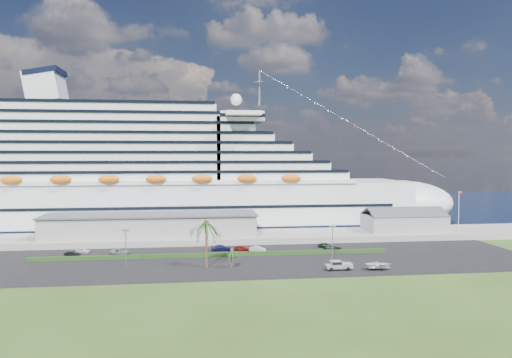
{
  "coord_description": "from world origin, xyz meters",
  "views": [
    {
      "loc": [
        -13.07,
        -106.4,
        25.38
      ],
      "look_at": [
        4.46,
        30.0,
        18.53
      ],
      "focal_mm": 35.0,
      "sensor_mm": 36.0,
      "label": 1
    }
  ],
  "objects": [
    {
      "name": "flagpole",
      "position": [
        70.04,
        40.0,
        8.27
      ],
      "size": [
        1.08,
        0.16,
        12.0
      ],
      "color": "silver",
      "rests_on": "wharf"
    },
    {
      "name": "water",
      "position": [
        0.0,
        130.0,
        0.01
      ],
      "size": [
        420.0,
        160.0,
        0.02
      ],
      "primitive_type": "cube",
      "color": "black",
      "rests_on": "ground"
    },
    {
      "name": "asphalt_lot",
      "position": [
        0.0,
        11.0,
        0.06
      ],
      "size": [
        140.0,
        38.0,
        0.12
      ],
      "primitive_type": "cube",
      "color": "black",
      "rests_on": "ground"
    },
    {
      "name": "parked_car_3",
      "position": [
        -5.55,
        23.01,
        0.9
      ],
      "size": [
        5.43,
        2.27,
        1.57
      ],
      "primitive_type": "imported",
      "rotation": [
        0.0,
        0.0,
        1.56
      ],
      "color": "#141649",
      "rests_on": "asphalt_lot"
    },
    {
      "name": "palm_short",
      "position": [
        -4.5,
        2.5,
        3.67
      ],
      "size": [
        3.53,
        3.53,
        4.56
      ],
      "color": "#47301E",
      "rests_on": "ground"
    },
    {
      "name": "parked_car_1",
      "position": [
        -42.67,
        20.78,
        0.75
      ],
      "size": [
        3.97,
        1.93,
        1.26
      ],
      "primitive_type": "imported",
      "rotation": [
        0.0,
        0.0,
        1.41
      ],
      "color": "black",
      "rests_on": "asphalt_lot"
    },
    {
      "name": "pickup_truck",
      "position": [
        18.48,
        -2.07,
        1.25
      ],
      "size": [
        5.82,
        2.33,
        2.05
      ],
      "color": "black",
      "rests_on": "asphalt_lot"
    },
    {
      "name": "parked_car_6",
      "position": [
        22.87,
        23.89,
        0.75
      ],
      "size": [
        4.92,
        3.34,
        1.25
      ],
      "primitive_type": "imported",
      "rotation": [
        0.0,
        0.0,
        1.26
      ],
      "color": "black",
      "rests_on": "asphalt_lot"
    },
    {
      "name": "cruise_ship",
      "position": [
        -21.53,
        64.0,
        16.69
      ],
      "size": [
        191.0,
        38.0,
        54.0
      ],
      "color": "silver",
      "rests_on": "ground"
    },
    {
      "name": "parked_car_0",
      "position": [
        -40.79,
        24.26,
        0.76
      ],
      "size": [
        4.02,
        2.87,
        1.27
      ],
      "primitive_type": "imported",
      "rotation": [
        0.0,
        0.0,
        1.16
      ],
      "color": "white",
      "rests_on": "asphalt_lot"
    },
    {
      "name": "hedge",
      "position": [
        -8.0,
        16.0,
        0.57
      ],
      "size": [
        88.0,
        1.1,
        0.9
      ],
      "primitive_type": "cube",
      "color": "#173210",
      "rests_on": "asphalt_lot"
    },
    {
      "name": "wharf",
      "position": [
        0.0,
        40.0,
        0.9
      ],
      "size": [
        240.0,
        20.0,
        1.8
      ],
      "primitive_type": "cube",
      "color": "gray",
      "rests_on": "ground"
    },
    {
      "name": "parked_car_4",
      "position": [
        -0.2,
        22.51,
        0.81
      ],
      "size": [
        4.39,
        3.06,
        1.39
      ],
      "primitive_type": "imported",
      "rotation": [
        0.0,
        0.0,
        1.18
      ],
      "color": "maroon",
      "rests_on": "asphalt_lot"
    },
    {
      "name": "port_shed",
      "position": [
        52.0,
        40.0,
        4.4
      ],
      "size": [
        24.0,
        12.31,
        7.37
      ],
      "color": "gray",
      "rests_on": "wharf"
    },
    {
      "name": "palm_tall",
      "position": [
        -10.0,
        4.0,
        9.2
      ],
      "size": [
        8.82,
        8.82,
        11.13
      ],
      "color": "#47301E",
      "rests_on": "ground"
    },
    {
      "name": "lamp_post_left",
      "position": [
        -28.0,
        8.0,
        5.34
      ],
      "size": [
        1.6,
        0.35,
        8.27
      ],
      "color": "gray",
      "rests_on": "asphalt_lot"
    },
    {
      "name": "ground",
      "position": [
        0.0,
        0.0,
        0.0
      ],
      "size": [
        420.0,
        420.0,
        0.0
      ],
      "primitive_type": "plane",
      "color": "#304818",
      "rests_on": "ground"
    },
    {
      "name": "boat_trailer",
      "position": [
        27.2,
        -3.03,
        1.31
      ],
      "size": [
        6.31,
        4.18,
        1.8
      ],
      "color": "gray",
      "rests_on": "asphalt_lot"
    },
    {
      "name": "parked_car_7",
      "position": [
        23.36,
        19.51,
        0.85
      ],
      "size": [
        5.42,
        3.46,
        1.46
      ],
      "primitive_type": "imported",
      "rotation": [
        0.0,
        0.0,
        1.88
      ],
      "color": "black",
      "rests_on": "asphalt_lot"
    },
    {
      "name": "parked_car_2",
      "position": [
        -31.36,
        21.43,
        0.81
      ],
      "size": [
        5.44,
        3.84,
        1.38
      ],
      "primitive_type": "imported",
      "rotation": [
        0.0,
        0.0,
        1.22
      ],
      "color": "#919498",
      "rests_on": "asphalt_lot"
    },
    {
      "name": "parked_car_5",
      "position": [
        3.62,
        20.62,
        0.82
      ],
      "size": [
        4.49,
        3.11,
        1.4
      ],
      "primitive_type": "imported",
      "rotation": [
        0.0,
        0.0,
        1.14
      ],
      "color": "silver",
      "rests_on": "asphalt_lot"
    },
    {
      "name": "terminal_building",
      "position": [
        -25.0,
        40.0,
        5.01
      ],
      "size": [
        61.0,
        15.0,
        6.3
      ],
      "color": "gray",
      "rests_on": "wharf"
    },
    {
      "name": "lamp_post_right",
      "position": [
        20.0,
        8.0,
        5.34
      ],
      "size": [
        1.6,
        0.35,
        8.27
      ],
      "color": "gray",
      "rests_on": "asphalt_lot"
    }
  ]
}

